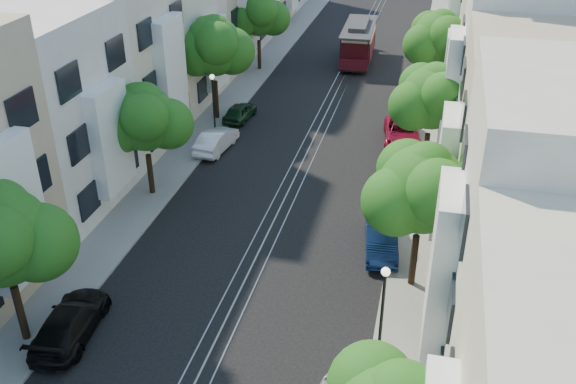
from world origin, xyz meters
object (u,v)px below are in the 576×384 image
Objects in this scene: parked_car_w_near at (70,322)px; lamp_east at (383,301)px; tree_w_c at (214,48)px; parked_car_w_mid at (216,140)px; tree_w_b at (145,120)px; parked_car_e_mid at (381,237)px; tree_e_b at (423,191)px; lamp_west at (213,96)px; parked_car_e_far at (402,133)px; parked_car_w_far at (240,112)px; tree_e_c at (433,99)px; tree_e_d at (439,40)px; tree_w_a at (2,239)px; cable_car at (359,40)px; tree_w_d at (259,15)px.

lamp_east is at bearing -179.51° from parked_car_w_near.
tree_w_c reaches higher than parked_car_w_mid.
tree_w_b is 13.51m from parked_car_e_mid.
tree_w_c is at bearing 125.45° from parked_car_e_mid.
tree_e_b is 18.90m from lamp_west.
parked_car_e_far reaches higher than parked_car_w_far.
parked_car_w_mid is at bearing 126.30° from lamp_east.
tree_e_c is 1.56× the size of parked_car_e_mid.
parked_car_e_mid is (-1.66, 2.47, -4.04)m from tree_e_b.
parked_car_w_mid is (-12.86, -10.78, -4.20)m from tree_e_d.
tree_w_a is 1.60× the size of parked_car_e_mid.
cable_car is 1.68× the size of parked_car_e_far.
tree_w_b is 1.76× the size of parked_car_w_far.
tree_e_c is at bearing 163.62° from parked_car_w_far.
tree_e_b is at bearing 134.13° from parked_car_w_far.
parked_car_e_far is at bearing 82.18° from parked_car_e_mid.
cable_car is at bearing 78.72° from tree_w_a.
tree_w_c reaches higher than parked_car_w_near.
tree_w_b reaches higher than parked_car_w_near.
tree_w_a reaches higher than lamp_east.
lamp_east is (-0.96, -15.98, -1.75)m from tree_e_c.
parked_car_w_near is at bearing 96.11° from parked_car_w_mid.
parked_car_e_far is at bearing 179.36° from parked_car_w_far.
tree_e_d is 32.38m from tree_w_a.
parked_car_w_near is (0.70, -19.35, -2.17)m from lamp_west.
lamp_west is at bearing -112.42° from cable_car.
parked_car_e_mid reaches higher than parked_car_e_far.
lamp_east is (13.44, -9.98, -1.55)m from tree_w_b.
tree_w_d is 17.95m from parked_car_e_far.
parked_car_w_mid is (-11.90, 16.20, -2.18)m from lamp_east.
tree_w_a reaches higher than lamp_west.
tree_w_c is at bearing 90.00° from tree_w_b.
parked_car_w_near is at bearing -87.93° from lamp_west.
tree_w_a is at bearing -126.21° from parked_car_e_far.
parked_car_e_mid is (-1.66, -19.53, -4.18)m from tree_e_d.
tree_w_b is (-0.00, 12.00, -0.34)m from tree_w_a.
parked_car_w_far is at bearing 86.21° from tree_w_a.
tree_w_d is at bearing 90.00° from tree_w_b.
tree_e_c is 21.57m from cable_car.
lamp_west is (-13.56, -8.98, -2.02)m from tree_e_d.
parked_car_w_far is at bearing -114.03° from cable_car.
tree_w_b is 0.77× the size of cable_car.
tree_w_d is 27.92m from parked_car_e_mid.
tree_e_d is 11.89m from cable_car.
tree_e_c is 23.05m from tree_w_a.
parked_car_w_far is at bearing -83.89° from parked_car_w_mid.
lamp_west is at bearing -74.25° from tree_w_c.
parked_car_w_mid is 5.00m from parked_car_w_far.
tree_w_c reaches higher than parked_car_e_far.
tree_e_d is 22.28m from tree_w_b.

